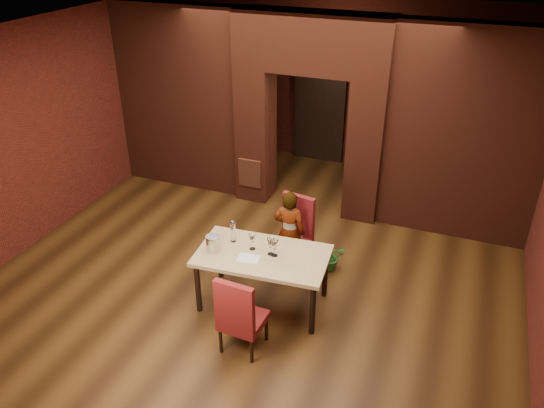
{
  "coord_description": "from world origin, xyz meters",
  "views": [
    {
      "loc": [
        2.39,
        -5.75,
        4.47
      ],
      "look_at": [
        0.13,
        0.0,
        1.05
      ],
      "focal_mm": 35.0,
      "sensor_mm": 36.0,
      "label": 1
    }
  ],
  "objects_px": {
    "chair_near": "(243,311)",
    "wine_glass_a": "(252,242)",
    "person_seated": "(289,232)",
    "wine_bucket": "(213,243)",
    "wine_glass_b": "(271,246)",
    "dining_table": "(263,279)",
    "chair_far": "(291,235)",
    "potted_plant": "(331,256)",
    "water_bottle": "(233,231)",
    "wine_glass_c": "(275,248)"
  },
  "relations": [
    {
      "from": "wine_glass_a",
      "to": "water_bottle",
      "type": "distance_m",
      "value": 0.31
    },
    {
      "from": "dining_table",
      "to": "person_seated",
      "type": "distance_m",
      "value": 0.87
    },
    {
      "from": "wine_glass_b",
      "to": "wine_bucket",
      "type": "bearing_deg",
      "value": -165.56
    },
    {
      "from": "wine_glass_b",
      "to": "wine_bucket",
      "type": "relative_size",
      "value": 1.11
    },
    {
      "from": "water_bottle",
      "to": "chair_far",
      "type": "bearing_deg",
      "value": 55.04
    },
    {
      "from": "wine_glass_c",
      "to": "person_seated",
      "type": "bearing_deg",
      "value": 97.17
    },
    {
      "from": "wine_glass_c",
      "to": "potted_plant",
      "type": "height_order",
      "value": "wine_glass_c"
    },
    {
      "from": "chair_near",
      "to": "person_seated",
      "type": "xyz_separation_m",
      "value": [
        -0.04,
        1.64,
        0.1
      ]
    },
    {
      "from": "dining_table",
      "to": "chair_far",
      "type": "relative_size",
      "value": 1.53
    },
    {
      "from": "dining_table",
      "to": "wine_glass_c",
      "type": "bearing_deg",
      "value": 2.02
    },
    {
      "from": "chair_near",
      "to": "wine_bucket",
      "type": "relative_size",
      "value": 4.96
    },
    {
      "from": "chair_far",
      "to": "wine_glass_c",
      "type": "distance_m",
      "value": 0.93
    },
    {
      "from": "chair_near",
      "to": "potted_plant",
      "type": "height_order",
      "value": "chair_near"
    },
    {
      "from": "chair_far",
      "to": "chair_near",
      "type": "xyz_separation_m",
      "value": [
        0.03,
        -1.69,
        -0.02
      ]
    },
    {
      "from": "chair_near",
      "to": "water_bottle",
      "type": "distance_m",
      "value": 1.16
    },
    {
      "from": "person_seated",
      "to": "potted_plant",
      "type": "distance_m",
      "value": 0.72
    },
    {
      "from": "wine_glass_a",
      "to": "water_bottle",
      "type": "relative_size",
      "value": 0.74
    },
    {
      "from": "chair_far",
      "to": "wine_glass_c",
      "type": "bearing_deg",
      "value": -74.42
    },
    {
      "from": "chair_far",
      "to": "wine_glass_b",
      "type": "xyz_separation_m",
      "value": [
        0.03,
        -0.85,
        0.35
      ]
    },
    {
      "from": "wine_glass_b",
      "to": "potted_plant",
      "type": "height_order",
      "value": "wine_glass_b"
    },
    {
      "from": "dining_table",
      "to": "water_bottle",
      "type": "distance_m",
      "value": 0.71
    },
    {
      "from": "person_seated",
      "to": "wine_bucket",
      "type": "relative_size",
      "value": 5.89
    },
    {
      "from": "wine_bucket",
      "to": "chair_near",
      "type": "bearing_deg",
      "value": -43.39
    },
    {
      "from": "chair_far",
      "to": "potted_plant",
      "type": "height_order",
      "value": "chair_far"
    },
    {
      "from": "wine_bucket",
      "to": "chair_far",
      "type": "bearing_deg",
      "value": 57.04
    },
    {
      "from": "wine_glass_a",
      "to": "wine_glass_c",
      "type": "relative_size",
      "value": 0.98
    },
    {
      "from": "wine_glass_c",
      "to": "wine_bucket",
      "type": "bearing_deg",
      "value": -167.5
    },
    {
      "from": "person_seated",
      "to": "wine_bucket",
      "type": "distance_m",
      "value": 1.21
    },
    {
      "from": "dining_table",
      "to": "wine_glass_c",
      "type": "height_order",
      "value": "wine_glass_c"
    },
    {
      "from": "wine_glass_a",
      "to": "wine_glass_c",
      "type": "bearing_deg",
      "value": -6.67
    },
    {
      "from": "chair_near",
      "to": "wine_glass_a",
      "type": "bearing_deg",
      "value": -70.85
    },
    {
      "from": "chair_far",
      "to": "potted_plant",
      "type": "distance_m",
      "value": 0.65
    },
    {
      "from": "wine_glass_a",
      "to": "wine_glass_c",
      "type": "distance_m",
      "value": 0.32
    },
    {
      "from": "wine_glass_c",
      "to": "chair_far",
      "type": "bearing_deg",
      "value": 95.94
    },
    {
      "from": "chair_far",
      "to": "wine_glass_c",
      "type": "relative_size",
      "value": 4.78
    },
    {
      "from": "wine_glass_b",
      "to": "wine_glass_c",
      "type": "xyz_separation_m",
      "value": [
        0.06,
        -0.01,
        -0.0
      ]
    },
    {
      "from": "chair_far",
      "to": "person_seated",
      "type": "relative_size",
      "value": 0.87
    },
    {
      "from": "chair_near",
      "to": "wine_glass_b",
      "type": "distance_m",
      "value": 0.91
    },
    {
      "from": "wine_bucket",
      "to": "wine_glass_a",
      "type": "bearing_deg",
      "value": 24.75
    },
    {
      "from": "wine_glass_b",
      "to": "wine_glass_a",
      "type": "bearing_deg",
      "value": 174.59
    },
    {
      "from": "wine_glass_c",
      "to": "water_bottle",
      "type": "height_order",
      "value": "water_bottle"
    },
    {
      "from": "person_seated",
      "to": "wine_glass_b",
      "type": "distance_m",
      "value": 0.85
    },
    {
      "from": "chair_far",
      "to": "wine_glass_a",
      "type": "relative_size",
      "value": 4.87
    },
    {
      "from": "water_bottle",
      "to": "potted_plant",
      "type": "distance_m",
      "value": 1.57
    },
    {
      "from": "water_bottle",
      "to": "potted_plant",
      "type": "relative_size",
      "value": 0.72
    },
    {
      "from": "wine_glass_b",
      "to": "potted_plant",
      "type": "distance_m",
      "value": 1.32
    },
    {
      "from": "potted_plant",
      "to": "chair_near",
      "type": "bearing_deg",
      "value": -105.46
    },
    {
      "from": "person_seated",
      "to": "wine_bucket",
      "type": "height_order",
      "value": "person_seated"
    },
    {
      "from": "dining_table",
      "to": "potted_plant",
      "type": "distance_m",
      "value": 1.22
    },
    {
      "from": "person_seated",
      "to": "chair_far",
      "type": "bearing_deg",
      "value": -107.12
    }
  ]
}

